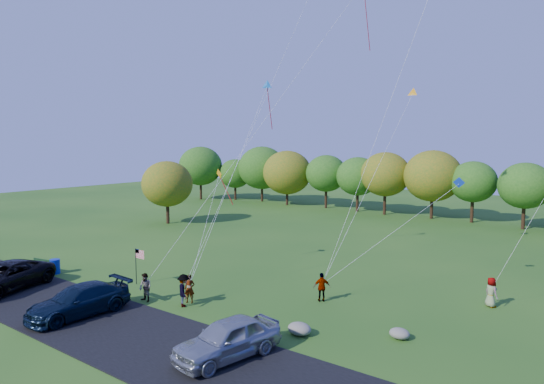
{
  "coord_description": "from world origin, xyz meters",
  "views": [
    {
      "loc": [
        19.09,
        -17.7,
        9.15
      ],
      "look_at": [
        1.41,
        6.0,
        6.01
      ],
      "focal_mm": 32.0,
      "sensor_mm": 36.0,
      "label": 1
    }
  ],
  "objects_px": {
    "flyer_c": "(184,290)",
    "park_bench": "(44,265)",
    "trash_barrel": "(55,266)",
    "flyer_d": "(322,287)",
    "flyer_b": "(145,287)",
    "minivan_dark": "(4,277)",
    "flyer_e": "(491,292)",
    "minivan_silver": "(227,339)",
    "minivan_navy": "(79,301)",
    "flyer_a": "(190,289)"
  },
  "relations": [
    {
      "from": "flyer_c",
      "to": "minivan_dark",
      "type": "bearing_deg",
      "value": 61.9
    },
    {
      "from": "minivan_dark",
      "to": "flyer_c",
      "type": "xyz_separation_m",
      "value": [
        10.76,
        4.68,
        -0.0
      ]
    },
    {
      "from": "flyer_a",
      "to": "flyer_b",
      "type": "bearing_deg",
      "value": 178.81
    },
    {
      "from": "trash_barrel",
      "to": "minivan_navy",
      "type": "bearing_deg",
      "value": -22.35
    },
    {
      "from": "minivan_navy",
      "to": "minivan_silver",
      "type": "xyz_separation_m",
      "value": [
        9.55,
        0.94,
        0.05
      ]
    },
    {
      "from": "flyer_e",
      "to": "park_bench",
      "type": "distance_m",
      "value": 28.87
    },
    {
      "from": "minivan_navy",
      "to": "flyer_b",
      "type": "bearing_deg",
      "value": 79.88
    },
    {
      "from": "flyer_b",
      "to": "trash_barrel",
      "type": "height_order",
      "value": "flyer_b"
    },
    {
      "from": "flyer_b",
      "to": "park_bench",
      "type": "xyz_separation_m",
      "value": [
        -10.58,
        -0.33,
        -0.29
      ]
    },
    {
      "from": "flyer_d",
      "to": "trash_barrel",
      "type": "bearing_deg",
      "value": -20.43
    },
    {
      "from": "minivan_dark",
      "to": "flyer_b",
      "type": "height_order",
      "value": "minivan_dark"
    },
    {
      "from": "flyer_c",
      "to": "trash_barrel",
      "type": "relative_size",
      "value": 1.82
    },
    {
      "from": "minivan_dark",
      "to": "flyer_d",
      "type": "relative_size",
      "value": 3.69
    },
    {
      "from": "flyer_c",
      "to": "trash_barrel",
      "type": "bearing_deg",
      "value": 41.65
    },
    {
      "from": "minivan_dark",
      "to": "minivan_silver",
      "type": "height_order",
      "value": "minivan_dark"
    },
    {
      "from": "flyer_e",
      "to": "minivan_navy",
      "type": "bearing_deg",
      "value": 76.42
    },
    {
      "from": "flyer_b",
      "to": "park_bench",
      "type": "bearing_deg",
      "value": -176.39
    },
    {
      "from": "minivan_silver",
      "to": "park_bench",
      "type": "xyz_separation_m",
      "value": [
        -19.28,
        2.36,
        -0.37
      ]
    },
    {
      "from": "minivan_dark",
      "to": "park_bench",
      "type": "bearing_deg",
      "value": 103.27
    },
    {
      "from": "trash_barrel",
      "to": "minivan_dark",
      "type": "bearing_deg",
      "value": -71.28
    },
    {
      "from": "flyer_b",
      "to": "flyer_c",
      "type": "distance_m",
      "value": 2.5
    },
    {
      "from": "flyer_d",
      "to": "park_bench",
      "type": "relative_size",
      "value": 0.94
    },
    {
      "from": "minivan_dark",
      "to": "flyer_c",
      "type": "distance_m",
      "value": 11.73
    },
    {
      "from": "flyer_c",
      "to": "trash_barrel",
      "type": "height_order",
      "value": "flyer_c"
    },
    {
      "from": "flyer_b",
      "to": "flyer_c",
      "type": "xyz_separation_m",
      "value": [
        2.39,
        0.72,
        0.09
      ]
    },
    {
      "from": "minivan_dark",
      "to": "flyer_d",
      "type": "bearing_deg",
      "value": 13.29
    },
    {
      "from": "minivan_dark",
      "to": "trash_barrel",
      "type": "bearing_deg",
      "value": 90.69
    },
    {
      "from": "minivan_silver",
      "to": "trash_barrel",
      "type": "bearing_deg",
      "value": -177.38
    },
    {
      "from": "minivan_dark",
      "to": "flyer_e",
      "type": "relative_size",
      "value": 3.68
    },
    {
      "from": "flyer_b",
      "to": "flyer_d",
      "type": "bearing_deg",
      "value": 38.62
    },
    {
      "from": "flyer_b",
      "to": "park_bench",
      "type": "distance_m",
      "value": 10.59
    },
    {
      "from": "flyer_c",
      "to": "park_bench",
      "type": "xyz_separation_m",
      "value": [
        -12.97,
        -1.04,
        -0.39
      ]
    },
    {
      "from": "flyer_c",
      "to": "park_bench",
      "type": "bearing_deg",
      "value": 42.96
    },
    {
      "from": "minivan_silver",
      "to": "flyer_a",
      "type": "bearing_deg",
      "value": 159.16
    },
    {
      "from": "park_bench",
      "to": "minivan_dark",
      "type": "bearing_deg",
      "value": -67.73
    },
    {
      "from": "minivan_dark",
      "to": "flyer_c",
      "type": "bearing_deg",
      "value": 5.5
    },
    {
      "from": "minivan_silver",
      "to": "flyer_a",
      "type": "xyz_separation_m",
      "value": [
        -6.52,
        4.04,
        -0.09
      ]
    },
    {
      "from": "flyer_c",
      "to": "park_bench",
      "type": "distance_m",
      "value": 13.02
    },
    {
      "from": "minivan_silver",
      "to": "park_bench",
      "type": "relative_size",
      "value": 2.77
    },
    {
      "from": "flyer_e",
      "to": "minivan_dark",
      "type": "bearing_deg",
      "value": 67.08
    },
    {
      "from": "minivan_dark",
      "to": "minivan_silver",
      "type": "bearing_deg",
      "value": -13.72
    },
    {
      "from": "flyer_a",
      "to": "park_bench",
      "type": "height_order",
      "value": "flyer_a"
    },
    {
      "from": "flyer_e",
      "to": "trash_barrel",
      "type": "height_order",
      "value": "flyer_e"
    },
    {
      "from": "flyer_a",
      "to": "flyer_b",
      "type": "xyz_separation_m",
      "value": [
        -2.18,
        -1.36,
        0.01
      ]
    },
    {
      "from": "minivan_dark",
      "to": "minivan_silver",
      "type": "relative_size",
      "value": 1.25
    },
    {
      "from": "flyer_c",
      "to": "flyer_e",
      "type": "relative_size",
      "value": 1.09
    },
    {
      "from": "flyer_a",
      "to": "park_bench",
      "type": "xyz_separation_m",
      "value": [
        -12.77,
        -1.69,
        -0.28
      ]
    },
    {
      "from": "minivan_navy",
      "to": "park_bench",
      "type": "bearing_deg",
      "value": 164.29
    },
    {
      "from": "minivan_dark",
      "to": "flyer_e",
      "type": "height_order",
      "value": "minivan_dark"
    },
    {
      "from": "minivan_dark",
      "to": "minivan_navy",
      "type": "distance_m",
      "value": 7.53
    }
  ]
}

